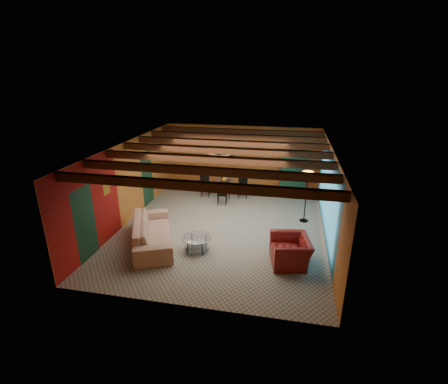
% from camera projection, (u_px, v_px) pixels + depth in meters
% --- Properties ---
extents(room, '(6.52, 8.01, 2.71)m').
position_uv_depth(room, '(223.00, 157.00, 10.22)').
color(room, gray).
rests_on(room, ground).
extents(sofa, '(2.04, 2.88, 0.78)m').
position_uv_depth(sofa, '(152.00, 232.00, 9.73)').
color(sofa, tan).
rests_on(sofa, ground).
extents(armchair, '(1.19, 1.30, 0.74)m').
position_uv_depth(armchair, '(290.00, 251.00, 8.76)').
color(armchair, maroon).
rests_on(armchair, ground).
extents(coffee_table, '(0.85, 0.85, 0.43)m').
position_uv_depth(coffee_table, '(197.00, 244.00, 9.42)').
color(coffee_table, silver).
rests_on(coffee_table, ground).
extents(dining_table, '(2.02, 2.02, 0.96)m').
position_uv_depth(dining_table, '(224.00, 186.00, 13.29)').
color(dining_table, silver).
rests_on(dining_table, ground).
extents(armoire, '(1.14, 0.78, 1.82)m').
position_uv_depth(armoire, '(293.00, 172.00, 13.60)').
color(armoire, maroon).
rests_on(armoire, ground).
extents(floor_lamp, '(0.46, 0.46, 1.78)m').
position_uv_depth(floor_lamp, '(306.00, 197.00, 11.03)').
color(floor_lamp, black).
rests_on(floor_lamp, ground).
extents(ceiling_fan, '(1.50, 1.50, 0.44)m').
position_uv_depth(ceiling_fan, '(223.00, 157.00, 10.11)').
color(ceiling_fan, '#472614').
rests_on(ceiling_fan, ceiling).
extents(painting, '(1.05, 0.03, 0.65)m').
position_uv_depth(painting, '(221.00, 150.00, 14.17)').
color(painting, black).
rests_on(painting, wall_back).
extents(potted_plant, '(0.57, 0.54, 0.50)m').
position_uv_depth(potted_plant, '(295.00, 145.00, 13.20)').
color(potted_plant, '#26661E').
rests_on(potted_plant, armoire).
extents(vase, '(0.24, 0.24, 0.20)m').
position_uv_depth(vase, '(224.00, 172.00, 13.09)').
color(vase, orange).
rests_on(vase, dining_table).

